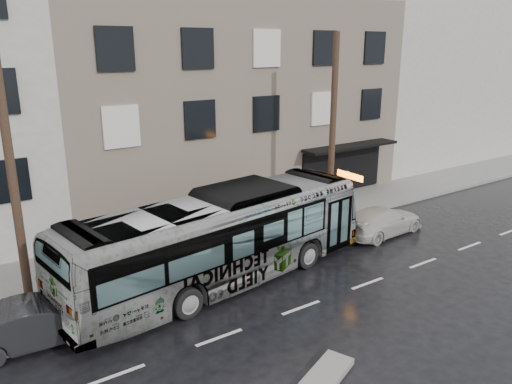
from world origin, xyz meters
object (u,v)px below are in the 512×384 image
bus (221,239)px  dark_sedan (38,322)px  utility_pole_front (333,131)px  white_sedan (382,221)px  sign_post (346,193)px  utility_pole_rear (11,171)px

bus → dark_sedan: 6.60m
utility_pole_front → bus: size_ratio=0.72×
utility_pole_front → white_sedan: bearing=-68.9°
dark_sedan → bus: bearing=-82.9°
sign_post → dark_sedan: bearing=-168.7°
sign_post → white_sedan: sign_post is taller
dark_sedan → sign_post: bearing=-75.4°
sign_post → bus: 9.24m
utility_pole_front → utility_pole_rear: (-14.00, 0.00, 0.00)m
utility_pole_front → white_sedan: utility_pole_front is taller
bus → sign_post: bearing=-81.3°
utility_pole_rear → dark_sedan: (-0.25, -3.06, -3.95)m
white_sedan → utility_pole_rear: bearing=76.5°
bus → white_sedan: bearing=-97.4°
utility_pole_rear → white_sedan: 15.72m
utility_pole_rear → bus: 7.38m
sign_post → bus: (-8.85, -2.63, 0.39)m
sign_post → bus: bearing=-163.4°
sign_post → utility_pole_front: bearing=180.0°
utility_pole_front → sign_post: (1.10, 0.00, -3.30)m
bus → dark_sedan: bearing=85.9°
utility_pole_rear → sign_post: (15.10, 0.00, -3.30)m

